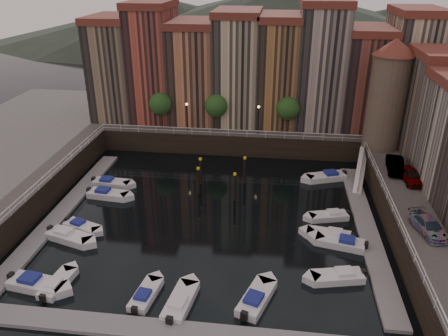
# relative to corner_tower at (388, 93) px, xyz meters

# --- Properties ---
(ground) EXTENTS (200.00, 200.00, 0.00)m
(ground) POSITION_rel_corner_tower_xyz_m (-20.00, -14.50, -10.19)
(ground) COLOR black
(ground) RESTS_ON ground
(quay_far) EXTENTS (80.00, 20.00, 3.00)m
(quay_far) POSITION_rel_corner_tower_xyz_m (-20.00, 11.50, -8.69)
(quay_far) COLOR black
(quay_far) RESTS_ON ground
(dock_left) EXTENTS (2.00, 28.00, 0.35)m
(dock_left) POSITION_rel_corner_tower_xyz_m (-36.20, -15.50, -10.02)
(dock_left) COLOR gray
(dock_left) RESTS_ON ground
(dock_right) EXTENTS (2.00, 28.00, 0.35)m
(dock_right) POSITION_rel_corner_tower_xyz_m (-3.80, -15.50, -10.02)
(dock_right) COLOR gray
(dock_right) RESTS_ON ground
(dock_near) EXTENTS (30.00, 2.00, 0.35)m
(dock_near) POSITION_rel_corner_tower_xyz_m (-20.00, -31.50, -10.02)
(dock_near) COLOR gray
(dock_near) RESTS_ON ground
(mountains) EXTENTS (145.00, 100.00, 18.00)m
(mountains) POSITION_rel_corner_tower_xyz_m (-18.28, 95.50, -2.28)
(mountains) COLOR #2D382D
(mountains) RESTS_ON ground
(far_terrace) EXTENTS (48.70, 10.30, 17.50)m
(far_terrace) POSITION_rel_corner_tower_xyz_m (-16.69, 9.00, 0.76)
(far_terrace) COLOR #836E53
(far_terrace) RESTS_ON quay_far
(corner_tower) EXTENTS (5.20, 5.20, 13.80)m
(corner_tower) POSITION_rel_corner_tower_xyz_m (0.00, 0.00, 0.00)
(corner_tower) COLOR #6B5B4C
(corner_tower) RESTS_ON quay_right
(promenade_trees) EXTENTS (21.20, 3.20, 5.20)m
(promenade_trees) POSITION_rel_corner_tower_xyz_m (-21.33, 3.70, -3.61)
(promenade_trees) COLOR black
(promenade_trees) RESTS_ON quay_far
(street_lamps) EXTENTS (10.36, 0.36, 4.18)m
(street_lamps) POSITION_rel_corner_tower_xyz_m (-21.00, 2.70, -4.30)
(street_lamps) COLOR black
(street_lamps) RESTS_ON quay_far
(railings) EXTENTS (36.08, 34.04, 0.52)m
(railings) POSITION_rel_corner_tower_xyz_m (-20.00, -9.62, -6.41)
(railings) COLOR white
(railings) RESTS_ON ground
(gangway) EXTENTS (2.78, 8.32, 3.73)m
(gangway) POSITION_rel_corner_tower_xyz_m (-2.90, -4.50, -8.28)
(gangway) COLOR white
(gangway) RESTS_ON ground
(mooring_pilings) EXTENTS (5.66, 4.97, 3.78)m
(mooring_pilings) POSITION_rel_corner_tower_xyz_m (-19.85, -8.82, -8.54)
(mooring_pilings) COLOR black
(mooring_pilings) RESTS_ON ground
(boat_left_0) EXTENTS (5.28, 2.57, 1.19)m
(boat_left_0) POSITION_rel_corner_tower_xyz_m (-32.75, -28.05, -9.79)
(boat_left_0) COLOR silver
(boat_left_0) RESTS_ON ground
(boat_left_1) EXTENTS (5.14, 3.13, 1.15)m
(boat_left_1) POSITION_rel_corner_tower_xyz_m (-33.15, -21.03, -9.81)
(boat_left_1) COLOR silver
(boat_left_1) RESTS_ON ground
(boat_left_2) EXTENTS (4.27, 2.75, 0.96)m
(boat_left_2) POSITION_rel_corner_tower_xyz_m (-32.73, -19.02, -9.87)
(boat_left_2) COLOR silver
(boat_left_2) RESTS_ON ground
(boat_left_3) EXTENTS (5.08, 2.27, 1.15)m
(boat_left_3) POSITION_rel_corner_tower_xyz_m (-32.57, -12.19, -9.81)
(boat_left_3) COLOR silver
(boat_left_3) RESTS_ON ground
(boat_left_4) EXTENTS (4.87, 2.02, 1.11)m
(boat_left_4) POSITION_rel_corner_tower_xyz_m (-33.22, -9.34, -9.82)
(boat_left_4) COLOR silver
(boat_left_4) RESTS_ON ground
(boat_right_0) EXTENTS (4.85, 2.65, 1.08)m
(boat_right_0) POSITION_rel_corner_tower_xyz_m (-7.54, -23.89, -9.83)
(boat_right_0) COLOR silver
(boat_right_0) RESTS_ON ground
(boat_right_1) EXTENTS (5.00, 2.74, 1.12)m
(boat_right_1) POSITION_rel_corner_tower_xyz_m (-6.72, -18.74, -9.82)
(boat_right_1) COLOR silver
(boat_right_1) RESTS_ON ground
(boat_right_2) EXTENTS (4.68, 2.31, 1.05)m
(boat_right_2) POSITION_rel_corner_tower_xyz_m (-7.68, -17.49, -9.84)
(boat_right_2) COLOR silver
(boat_right_2) RESTS_ON ground
(boat_right_3) EXTENTS (4.44, 2.55, 0.99)m
(boat_right_3) POSITION_rel_corner_tower_xyz_m (-7.39, -13.82, -9.86)
(boat_right_3) COLOR silver
(boat_right_3) RESTS_ON ground
(boat_right_4) EXTENTS (5.26, 3.42, 1.19)m
(boat_right_4) POSITION_rel_corner_tower_xyz_m (-6.87, -4.37, -9.79)
(boat_right_4) COLOR silver
(boat_right_4) RESTS_ON ground
(boat_near_0) EXTENTS (2.01, 4.31, 0.97)m
(boat_near_0) POSITION_rel_corner_tower_xyz_m (-31.04, -27.74, -9.87)
(boat_near_0) COLOR silver
(boat_near_0) RESTS_ON ground
(boat_near_1) EXTENTS (2.09, 4.34, 0.98)m
(boat_near_1) POSITION_rel_corner_tower_xyz_m (-23.32, -28.13, -9.87)
(boat_near_1) COLOR silver
(boat_near_1) RESTS_ON ground
(boat_near_2) EXTENTS (2.38, 4.99, 1.12)m
(boat_near_2) POSITION_rel_corner_tower_xyz_m (-20.33, -28.66, -9.82)
(boat_near_2) COLOR silver
(boat_near_2) RESTS_ON ground
(boat_near_3) EXTENTS (3.25, 5.09, 1.15)m
(boat_near_3) POSITION_rel_corner_tower_xyz_m (-14.39, -27.53, -9.81)
(boat_near_3) COLOR silver
(boat_near_3) RESTS_ON ground
(car_a) EXTENTS (1.94, 4.32, 1.44)m
(car_a) POSITION_rel_corner_tower_xyz_m (1.30, -10.08, -6.47)
(car_a) COLOR gray
(car_a) RESTS_ON quay_right
(car_b) EXTENTS (2.17, 4.87, 1.55)m
(car_b) POSITION_rel_corner_tower_xyz_m (0.19, -7.56, -6.42)
(car_b) COLOR gray
(car_b) RESTS_ON quay_right
(car_c) EXTENTS (2.93, 4.85, 1.32)m
(car_c) POSITION_rel_corner_tower_xyz_m (0.24, -20.22, -6.54)
(car_c) COLOR gray
(car_c) RESTS_ON quay_right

